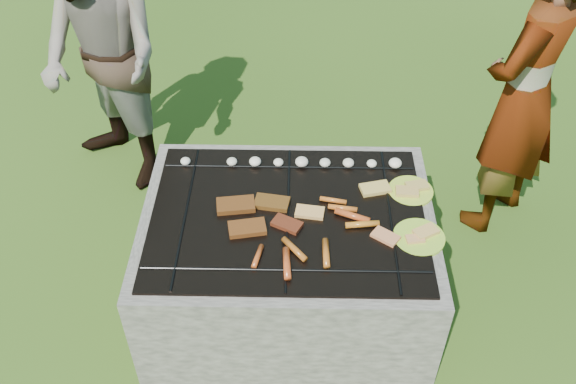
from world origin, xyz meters
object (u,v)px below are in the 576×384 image
object	(u,v)px
bystander	(102,60)
fire_pit	(288,264)
plate_near	(420,237)
cook	(525,95)
plate_far	(411,190)

from	to	relation	value
bystander	fire_pit	bearing A→B (deg)	-0.93
plate_near	cook	world-z (taller)	cook
plate_far	plate_near	size ratio (longest dim) A/B	0.82
plate_near	bystander	size ratio (longest dim) A/B	0.18
plate_far	bystander	xyz separation A→B (m)	(-1.58, 0.81, 0.18)
fire_pit	plate_far	xyz separation A→B (m)	(0.56, 0.17, 0.33)
bystander	plate_far	bearing A→B (deg)	15.80
fire_pit	plate_near	xyz separation A→B (m)	(0.56, -0.12, 0.33)
fire_pit	plate_far	world-z (taller)	plate_far
fire_pit	plate_near	bearing A→B (deg)	-12.22
plate_far	bystander	bearing A→B (deg)	152.77
fire_pit	plate_far	size ratio (longest dim) A/B	5.62
plate_far	cook	world-z (taller)	cook
bystander	cook	bearing A→B (deg)	34.49
plate_far	plate_near	world-z (taller)	same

